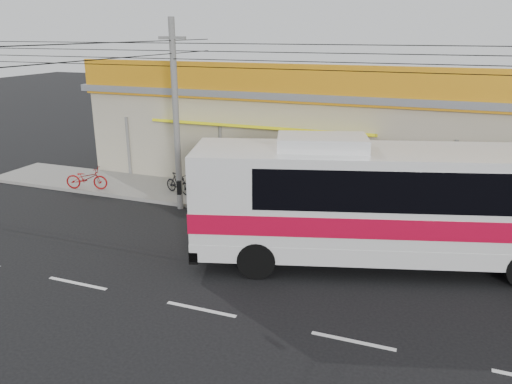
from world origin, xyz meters
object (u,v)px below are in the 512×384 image
coach_bus (418,199)px  motorbike_red (87,178)px  utility_pole (173,54)px  motorbike_dark (178,183)px

coach_bus → motorbike_red: size_ratio=7.04×
utility_pole → motorbike_dark: bearing=121.7°
coach_bus → utility_pole: utility_pole is taller
motorbike_dark → utility_pole: (0.82, -1.33, 5.57)m
motorbike_red → utility_pole: (5.00, -0.44, 5.53)m
motorbike_dark → utility_pole: utility_pole is taller
motorbike_red → motorbike_dark: bearing=-94.0°
motorbike_red → motorbike_dark: motorbike_red is taller
motorbike_red → motorbike_dark: size_ratio=1.26×
motorbike_red → utility_pole: 7.47m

